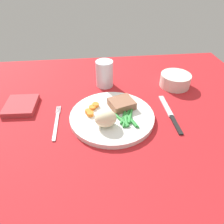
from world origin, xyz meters
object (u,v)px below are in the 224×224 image
dinner_plate (112,116)px  knife (170,114)px  fork (57,122)px  salad_bowl (175,79)px  water_glass (105,76)px  meat_portion (121,103)px  napkin (21,105)px

dinner_plate → knife: dinner_plate is taller
dinner_plate → fork: bearing=-179.2°
fork → knife: bearing=-0.5°
knife → salad_bowl: bearing=70.2°
knife → water_glass: size_ratio=2.01×
knife → dinner_plate: bearing=-177.6°
meat_portion → salad_bowl: bearing=30.0°
meat_portion → napkin: meat_portion is taller
water_glass → salad_bowl: bearing=-7.2°
fork → knife: knife is taller
dinner_plate → water_glass: bearing=91.5°
dinner_plate → knife: 19.34cm
dinner_plate → napkin: 31.68cm
dinner_plate → knife: bearing=-0.8°
napkin → salad_bowl: bearing=8.4°
meat_portion → napkin: size_ratio=0.66×
meat_portion → dinner_plate: bearing=-130.6°
fork → napkin: size_ratio=1.45×
knife → salad_bowl: (7.64, 17.99, 2.63)cm
fork → water_glass: water_glass is taller
dinner_plate → fork: dinner_plate is taller
water_glass → napkin: water_glass is taller
napkin → water_glass: bearing=21.9°
dinner_plate → knife: size_ratio=1.31×
fork → napkin: bearing=142.9°
salad_bowl → fork: bearing=-158.0°
meat_portion → salad_bowl: size_ratio=0.65×
fork → knife: size_ratio=0.81×
fork → salad_bowl: salad_bowl is taller
knife → salad_bowl: size_ratio=1.76×
dinner_plate → napkin: (-30.31, 9.22, 0.11)cm
knife → napkin: 50.54cm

